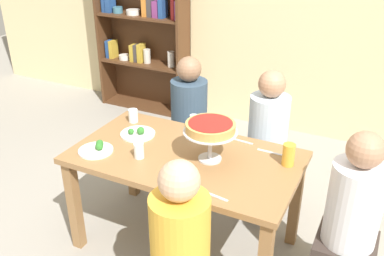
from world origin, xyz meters
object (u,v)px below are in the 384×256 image
diner_head_east (348,234)px  diner_far_right (266,151)px  water_glass_clear_far (133,116)px  diner_far_left (189,132)px  bookshelf (143,16)px  cutlery_fork_near (214,196)px  salad_plate_far_diner (138,133)px  cutlery_fork_far (271,152)px  deep_dish_pizza_stand (210,129)px  water_glass_clear_spare (194,122)px  dining_table (185,168)px  salad_plate_near_diner (97,149)px  water_glass_clear_near (139,151)px  cutlery_knife_near (241,141)px  beer_glass_amber_tall (289,155)px

diner_head_east → diner_far_right: bearing=-45.2°
water_glass_clear_far → diner_far_left: bearing=63.1°
bookshelf → cutlery_fork_near: size_ratio=12.29×
salad_plate_far_diner → cutlery_fork_far: 0.93m
deep_dish_pizza_stand → water_glass_clear_spare: bearing=129.4°
salad_plate_far_diner → cutlery_fork_far: size_ratio=1.37×
dining_table → water_glass_clear_far: water_glass_clear_far is taller
water_glass_clear_spare → salad_plate_near_diner: bearing=-127.2°
dining_table → diner_far_left: size_ratio=1.28×
water_glass_clear_near → cutlery_fork_near: 0.63m
salad_plate_near_diner → water_glass_clear_near: water_glass_clear_near is taller
diner_far_right → cutlery_knife_near: bearing=-12.8°
salad_plate_far_diner → deep_dish_pizza_stand: bearing=-7.8°
dining_table → diner_head_east: diner_head_east is taller
diner_far_left → diner_head_east: bearing=61.8°
cutlery_fork_far → deep_dish_pizza_stand: bearing=39.9°
cutlery_knife_near → water_glass_clear_near: bearing=49.6°
salad_plate_far_diner → beer_glass_amber_tall: bearing=4.1°
water_glass_clear_spare → cutlery_fork_far: (0.60, -0.08, -0.05)m
water_glass_clear_far → water_glass_clear_spare: (0.47, 0.09, 0.01)m
deep_dish_pizza_stand → beer_glass_amber_tall: (0.46, 0.16, -0.14)m
diner_far_left → cutlery_fork_far: bearing=60.9°
diner_far_right → salad_plate_near_diner: size_ratio=5.03×
beer_glass_amber_tall → diner_far_left: bearing=149.9°
diner_far_right → water_glass_clear_far: bearing=-64.7°
diner_far_right → beer_glass_amber_tall: diner_far_right is taller
diner_far_right → water_glass_clear_far: size_ratio=11.68×
water_glass_clear_spare → cutlery_fork_near: 0.83m
diner_head_east → salad_plate_near_diner: size_ratio=5.03×
diner_far_left → cutlery_fork_far: size_ratio=6.39×
deep_dish_pizza_stand → salad_plate_far_diner: deep_dish_pizza_stand is taller
diner_far_left → cutlery_fork_near: bearing=32.9°
beer_glass_amber_tall → water_glass_clear_spare: (-0.74, 0.18, -0.02)m
dining_table → water_glass_clear_near: (-0.25, -0.16, 0.15)m
cutlery_fork_far → water_glass_clear_near: bearing=32.0°
bookshelf → water_glass_clear_spare: 2.23m
beer_glass_amber_tall → water_glass_clear_spare: size_ratio=1.27×
diner_far_right → cutlery_fork_far: bearing=18.7°
dining_table → salad_plate_near_diner: 0.60m
diner_far_right → cutlery_fork_far: (0.15, -0.43, 0.25)m
beer_glass_amber_tall → water_glass_clear_far: 1.21m
bookshelf → cutlery_fork_far: 2.73m
diner_head_east → cutlery_fork_near: 0.82m
salad_plate_near_diner → cutlery_fork_near: bearing=-7.6°
diner_far_left → salad_plate_far_diner: diner_far_left is taller
water_glass_clear_far → salad_plate_far_diner: bearing=-49.0°
beer_glass_amber_tall → cutlery_fork_near: beer_glass_amber_tall is taller
dining_table → diner_far_right: size_ratio=1.28×
salad_plate_near_diner → water_glass_clear_spare: 0.72m
water_glass_clear_near → cutlery_knife_near: 0.71m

